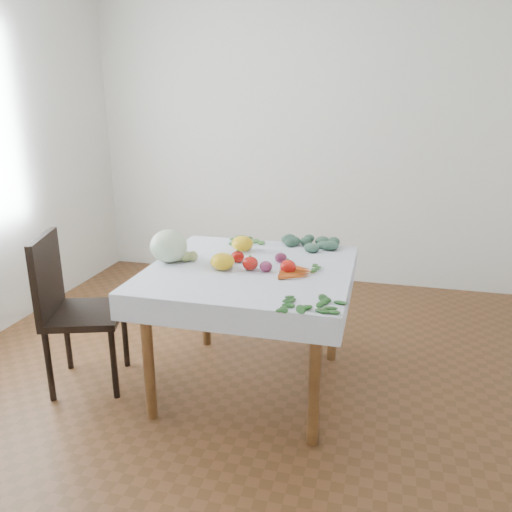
{
  "coord_description": "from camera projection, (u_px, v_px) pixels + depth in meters",
  "views": [
    {
      "loc": [
        0.69,
        -2.57,
        1.66
      ],
      "look_at": [
        0.03,
        0.01,
        0.82
      ],
      "focal_mm": 35.0,
      "sensor_mm": 36.0,
      "label": 1
    }
  ],
  "objects": [
    {
      "name": "chair",
      "position": [
        69.0,
        302.0,
        2.9
      ],
      "size": [
        0.53,
        0.53,
        0.93
      ],
      "color": "black",
      "rests_on": "ground"
    },
    {
      "name": "tomato_b",
      "position": [
        250.0,
        263.0,
        2.75
      ],
      "size": [
        0.11,
        0.11,
        0.08
      ],
      "primitive_type": "ellipsoid",
      "rotation": [
        0.0,
        0.0,
        -0.38
      ],
      "color": "#B0110B",
      "rests_on": "tablecloth"
    },
    {
      "name": "kale_bunch",
      "position": [
        309.0,
        243.0,
        3.18
      ],
      "size": [
        0.37,
        0.31,
        0.05
      ],
      "color": "#395D47",
      "rests_on": "tablecloth"
    },
    {
      "name": "back_wall",
      "position": [
        308.0,
        135.0,
        4.48
      ],
      "size": [
        4.0,
        0.04,
        2.7
      ],
      "primitive_type": "cube",
      "color": "white",
      "rests_on": "ground"
    },
    {
      "name": "tablecloth",
      "position": [
        250.0,
        268.0,
        2.81
      ],
      "size": [
        1.12,
        1.12,
        0.01
      ],
      "primitive_type": "cube",
      "color": "white",
      "rests_on": "table"
    },
    {
      "name": "dill_bunch",
      "position": [
        244.0,
        242.0,
        3.26
      ],
      "size": [
        0.25,
        0.18,
        0.02
      ],
      "color": "#427435",
      "rests_on": "tablecloth"
    },
    {
      "name": "cabbage",
      "position": [
        169.0,
        246.0,
        2.87
      ],
      "size": [
        0.26,
        0.26,
        0.19
      ],
      "primitive_type": "ellipsoid",
      "rotation": [
        0.0,
        0.0,
        -0.24
      ],
      "color": "#D8F3CB",
      "rests_on": "tablecloth"
    },
    {
      "name": "onion_a",
      "position": [
        281.0,
        258.0,
        2.87
      ],
      "size": [
        0.09,
        0.09,
        0.06
      ],
      "primitive_type": "ellipsoid",
      "rotation": [
        0.0,
        0.0,
        0.32
      ],
      "color": "maroon",
      "rests_on": "tablecloth"
    },
    {
      "name": "table",
      "position": [
        250.0,
        284.0,
        2.84
      ],
      "size": [
        1.0,
        1.0,
        0.75
      ],
      "color": "brown",
      "rests_on": "ground"
    },
    {
      "name": "onion_b",
      "position": [
        266.0,
        266.0,
        2.73
      ],
      "size": [
        0.09,
        0.09,
        0.06
      ],
      "primitive_type": "ellipsoid",
      "rotation": [
        0.0,
        0.0,
        0.26
      ],
      "color": "maroon",
      "rests_on": "tablecloth"
    },
    {
      "name": "heirloom_front",
      "position": [
        222.0,
        261.0,
        2.76
      ],
      "size": [
        0.16,
        0.16,
        0.09
      ],
      "primitive_type": "ellipsoid",
      "rotation": [
        0.0,
        0.0,
        0.26
      ],
      "color": "yellow",
      "rests_on": "tablecloth"
    },
    {
      "name": "tomato_d",
      "position": [
        288.0,
        267.0,
        2.69
      ],
      "size": [
        0.1,
        0.1,
        0.08
      ],
      "primitive_type": "ellipsoid",
      "rotation": [
        0.0,
        0.0,
        0.11
      ],
      "color": "#B0110B",
      "rests_on": "tablecloth"
    },
    {
      "name": "heirloom_back",
      "position": [
        242.0,
        244.0,
        3.1
      ],
      "size": [
        0.15,
        0.15,
        0.09
      ],
      "primitive_type": "ellipsoid",
      "rotation": [
        0.0,
        0.0,
        -0.1
      ],
      "color": "yellow",
      "rests_on": "tablecloth"
    },
    {
      "name": "tomato_a",
      "position": [
        240.0,
        245.0,
        3.11
      ],
      "size": [
        0.1,
        0.1,
        0.07
      ],
      "primitive_type": "ellipsoid",
      "rotation": [
        0.0,
        0.0,
        0.23
      ],
      "color": "#B0110B",
      "rests_on": "tablecloth"
    },
    {
      "name": "tomatillo_cluster",
      "position": [
        178.0,
        257.0,
        2.9
      ],
      "size": [
        0.17,
        0.13,
        0.05
      ],
      "color": "#B4BE6D",
      "rests_on": "tablecloth"
    },
    {
      "name": "tomato_c",
      "position": [
        238.0,
        257.0,
        2.88
      ],
      "size": [
        0.1,
        0.1,
        0.07
      ],
      "primitive_type": "ellipsoid",
      "rotation": [
        0.0,
        0.0,
        -0.3
      ],
      "color": "#B0110B",
      "rests_on": "tablecloth"
    },
    {
      "name": "carrot_bunch",
      "position": [
        298.0,
        272.0,
        2.69
      ],
      "size": [
        0.17,
        0.23,
        0.03
      ],
      "color": "#CF5317",
      "rests_on": "tablecloth"
    },
    {
      "name": "ground",
      "position": [
        251.0,
        385.0,
        3.03
      ],
      "size": [
        4.0,
        4.0,
        0.0
      ],
      "primitive_type": "plane",
      "color": "brown"
    },
    {
      "name": "basil_bunch",
      "position": [
        313.0,
        305.0,
        2.27
      ],
      "size": [
        0.28,
        0.21,
        0.01
      ],
      "color": "#1C4A17",
      "rests_on": "tablecloth"
    }
  ]
}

